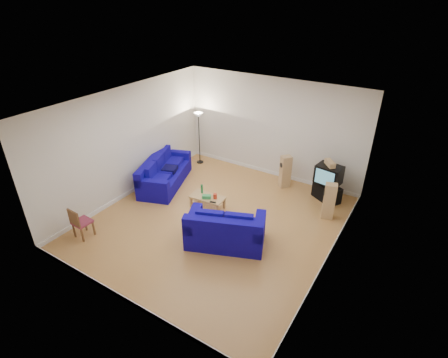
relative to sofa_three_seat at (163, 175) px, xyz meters
The scene contains 16 objects.
room 2.91m from the sofa_three_seat, 18.13° to the right, with size 6.01×6.51×3.21m.
sofa_three_seat is the anchor object (origin of this frame).
sofa_loveseat 3.53m from the sofa_three_seat, 24.80° to the right, with size 2.10×1.64×0.92m.
coffee_table 1.97m from the sofa_three_seat, 11.15° to the right, with size 0.99×0.54×0.35m.
bottle 1.72m from the sofa_three_seat, ahead, with size 0.06×0.06×0.27m, color #197233.
tissue_box 2.02m from the sofa_three_seat, 13.30° to the right, with size 0.24×0.13×0.10m, color green.
red_canister 2.20m from the sofa_three_seat, ahead, with size 0.11×0.11×0.15m, color red.
remote 2.30m from the sofa_three_seat, 13.88° to the right, with size 0.17×0.05×0.02m, color black.
tv_stand 5.00m from the sofa_three_seat, 21.28° to the left, with size 0.80×0.45×0.49m, color black.
av_receiver 4.97m from the sofa_three_seat, 21.92° to the left, with size 0.41×0.34×0.10m, color black.
television 4.99m from the sofa_three_seat, 20.71° to the left, with size 0.76×0.62×0.53m.
centre_speaker 5.02m from the sofa_three_seat, 21.02° to the left, with size 0.41×0.17×0.14m, color tan.
speaker_left 3.80m from the sofa_three_seat, 29.65° to the left, with size 0.38×0.39×1.04m.
speaker_right 5.05m from the sofa_three_seat, 10.66° to the left, with size 0.36×0.32×1.03m.
floor_lamp 2.22m from the sofa_three_seat, 88.17° to the left, with size 0.31×0.31×1.84m.
dining_chair 3.16m from the sofa_three_seat, 88.98° to the right, with size 0.42×0.42×0.85m.
Camera 1 is at (4.24, -6.37, 5.49)m, focal length 28.00 mm.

